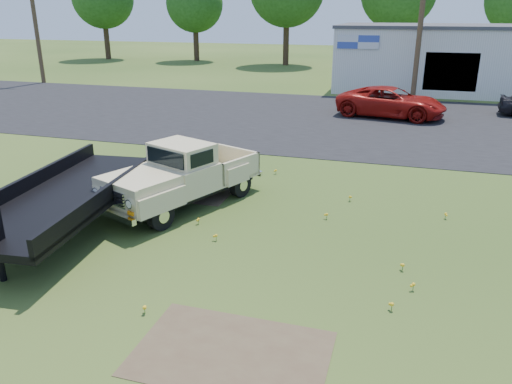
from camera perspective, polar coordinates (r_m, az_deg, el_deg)
ground at (r=10.98m, az=-4.98°, el=-7.19°), size 140.00×140.00×0.00m
asphalt_lot at (r=24.83m, az=7.99°, el=8.21°), size 90.00×14.00×0.02m
dirt_patch_a at (r=8.15m, az=-2.82°, el=-17.93°), size 3.00×2.00×0.01m
dirt_patch_b at (r=14.66m, az=-7.22°, el=-0.11°), size 2.20×1.60×0.01m
commercial_building at (r=36.21m, az=21.10°, el=14.16°), size 14.20×8.20×4.15m
utility_pole_west at (r=40.31m, az=-23.99°, el=17.86°), size 1.60×0.30×9.00m
utility_pole_mid at (r=31.03m, az=18.36°, el=18.35°), size 1.60×0.30×9.00m
treeline_b at (r=54.55m, az=-7.03°, el=20.60°), size 5.76×5.76×8.57m
vintage_pickup_truck at (r=13.50m, az=-8.32°, el=1.98°), size 3.55×5.17×1.75m
flatbed_trailer at (r=12.78m, az=-20.52°, el=0.25°), size 3.07×7.25×1.92m
red_pickup at (r=25.91m, az=15.17°, el=9.85°), size 5.58×3.30×1.46m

